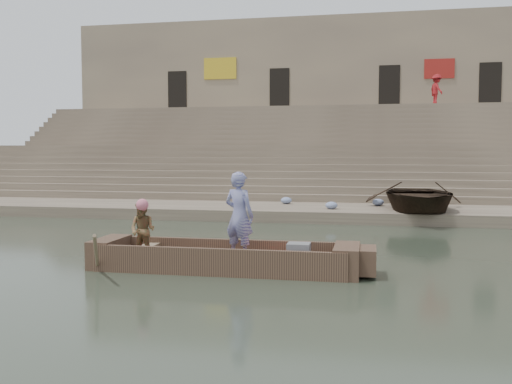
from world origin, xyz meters
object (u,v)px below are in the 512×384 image
(beached_rowboat, at_px, (418,196))
(pedestrian, at_px, (437,90))
(standing_man, at_px, (239,216))
(rowing_man, at_px, (143,230))
(main_rowboat, at_px, (223,265))
(television, at_px, (298,253))

(beached_rowboat, xyz_separation_m, pedestrian, (2.04, 14.23, 5.17))
(standing_man, height_order, rowing_man, standing_man)
(main_rowboat, height_order, standing_man, standing_man)
(main_rowboat, height_order, pedestrian, pedestrian)
(rowing_man, xyz_separation_m, television, (3.30, 0.14, -0.40))
(main_rowboat, relative_size, pedestrian, 2.85)
(rowing_man, relative_size, pedestrian, 0.68)
(beached_rowboat, bearing_deg, television, -110.23)
(television, bearing_deg, pedestrian, 77.81)
(pedestrian, bearing_deg, rowing_man, 139.12)
(rowing_man, xyz_separation_m, pedestrian, (8.42, 23.84, 5.26))
(television, bearing_deg, standing_man, 174.89)
(main_rowboat, bearing_deg, rowing_man, -175.50)
(television, bearing_deg, rowing_man, -177.64)
(beached_rowboat, bearing_deg, rowing_man, -125.79)
(main_rowboat, distance_m, rowing_man, 1.87)
(standing_man, xyz_separation_m, television, (1.26, -0.11, -0.72))
(main_rowboat, bearing_deg, pedestrian, 74.24)
(rowing_man, bearing_deg, beached_rowboat, 64.83)
(main_rowboat, height_order, television, television)
(main_rowboat, bearing_deg, standing_man, 19.59)
(pedestrian, bearing_deg, beached_rowboat, 150.39)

